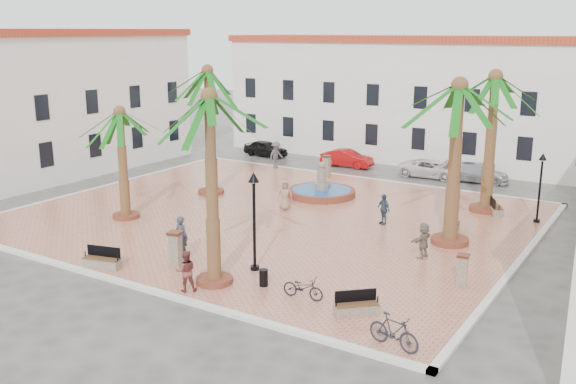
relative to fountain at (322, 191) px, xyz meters
name	(u,v)px	position (x,y,z in m)	size (l,w,h in m)	color
ground	(272,218)	(-0.17, -5.15, -0.44)	(120.00, 120.00, 0.00)	#56544F
plaza	(272,217)	(-0.17, -5.15, -0.36)	(26.00, 22.00, 0.15)	tan
kerb_n	(361,178)	(-0.17, 5.85, -0.36)	(26.30, 0.30, 0.16)	silver
kerb_s	(121,282)	(-0.17, -16.15, -0.36)	(26.30, 0.30, 0.16)	silver
kerb_e	(519,261)	(12.83, -5.15, -0.36)	(0.30, 22.30, 0.16)	silver
kerb_w	(105,186)	(-13.17, -5.15, -0.36)	(0.30, 22.30, 0.16)	silver
building_north	(414,98)	(-0.17, 14.84, 4.33)	(30.40, 7.40, 9.50)	white
building_west	(39,105)	(-19.16, -5.15, 4.58)	(6.40, 24.40, 10.00)	white
fountain	(322,191)	(0.00, 0.00, 0.00)	(4.07, 4.07, 2.10)	brown
palm_nw	(208,85)	(-6.04, -3.13, 6.33)	(5.20, 5.20, 7.83)	brown
palm_sw	(120,126)	(-6.59, -9.67, 4.67)	(4.64, 4.64, 6.00)	brown
palm_s	(210,118)	(3.15, -14.32, 6.29)	(4.77, 4.77, 7.72)	brown
palm_e	(458,106)	(9.49, -4.56, 6.19)	(5.75, 5.75, 7.79)	brown
palm_ne	(494,94)	(9.35, 1.94, 6.20)	(5.73, 5.73, 7.79)	brown
bench_s	(102,262)	(-1.94, -15.53, -0.04)	(1.76, 0.91, 0.89)	gray
bench_se	(357,308)	(9.24, -13.94, -0.05)	(1.51, 1.46, 0.85)	gray
bench_e	(453,228)	(9.15, -3.02, -0.02)	(0.97, 1.83, 0.93)	gray
bench_ne	(494,208)	(9.88, 1.75, -0.02)	(1.34, 1.82, 0.94)	gray
lamppost_s	(254,204)	(3.68, -12.29, 2.56)	(0.46, 0.46, 4.20)	black
lamppost_e	(541,176)	(12.23, 1.22, 2.20)	(0.40, 0.40, 3.68)	black
bollard_se	(176,248)	(0.62, -13.75, 0.51)	(0.67, 0.67, 1.54)	gray
bollard_n	(327,166)	(-2.18, 4.56, 0.50)	(0.59, 0.59, 1.52)	gray
bollard_e	(462,270)	(11.57, -9.40, 0.39)	(0.54, 0.54, 1.31)	gray
litter_bin	(264,278)	(4.99, -13.55, 0.05)	(0.35, 0.35, 0.68)	black
cyclist_a	(182,237)	(0.09, -12.75, 0.66)	(0.69, 0.45, 1.88)	#2D3443
bicycle_a	(303,288)	(6.93, -13.77, 0.15)	(0.57, 1.65, 0.87)	black
cyclist_b	(186,271)	(2.76, -15.55, 0.53)	(0.79, 0.62, 1.63)	brown
bicycle_b	(394,332)	(11.33, -15.55, 0.27)	(0.53, 1.86, 1.12)	black
pedestrian_fountain_a	(285,195)	(-0.19, -3.83, 0.57)	(0.83, 0.54, 1.70)	#9F755F
pedestrian_fountain_b	(383,209)	(5.55, -3.39, 0.52)	(0.94, 0.39, 1.61)	#32475B
pedestrian_north	(276,155)	(-6.74, 5.25, 0.69)	(1.26, 0.72, 1.94)	#49484D
pedestrian_east	(423,240)	(9.11, -7.09, 0.51)	(1.47, 0.47, 1.59)	gray
car_black	(266,148)	(-10.36, 9.22, 0.20)	(1.51, 3.75, 1.28)	black
car_red	(347,158)	(-2.90, 9.03, 0.21)	(1.36, 3.91, 1.29)	#A40B0D
car_silver	(476,173)	(6.65, 9.33, 0.19)	(1.76, 4.32, 1.25)	#BABAC4
car_white	(431,169)	(3.62, 8.98, 0.17)	(2.02, 4.37, 1.21)	white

